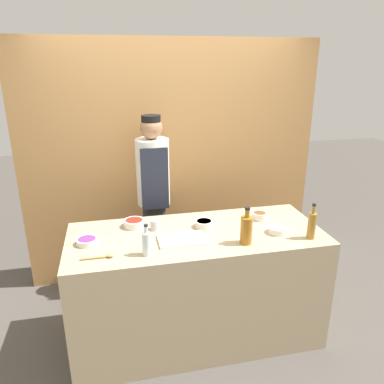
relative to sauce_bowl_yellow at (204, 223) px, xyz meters
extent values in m
plane|color=#4C4742|center=(-0.08, -0.10, -0.97)|extent=(14.00, 14.00, 0.00)
cube|color=#B7844C|center=(-0.08, 1.02, 0.23)|extent=(2.94, 0.18, 2.40)
cube|color=tan|center=(-0.08, -0.10, -0.50)|extent=(1.96, 0.81, 0.94)
cylinder|color=silver|center=(0.00, 0.00, 0.00)|extent=(0.14, 0.14, 0.05)
cylinder|color=yellow|center=(0.00, 0.00, 0.02)|extent=(0.12, 0.12, 0.02)
cylinder|color=silver|center=(-0.54, 0.13, 0.00)|extent=(0.17, 0.17, 0.06)
cylinder|color=red|center=(-0.54, 0.13, 0.02)|extent=(0.14, 0.14, 0.02)
cylinder|color=silver|center=(0.49, 0.05, 0.00)|extent=(0.12, 0.12, 0.06)
cylinder|color=brown|center=(0.49, 0.05, 0.02)|extent=(0.10, 0.10, 0.02)
cylinder|color=silver|center=(0.52, -0.23, -0.01)|extent=(0.14, 0.14, 0.05)
cylinder|color=orange|center=(0.52, -0.23, 0.01)|extent=(0.11, 0.11, 0.01)
cylinder|color=silver|center=(-0.90, -0.09, -0.01)|extent=(0.16, 0.16, 0.04)
cylinder|color=#703384|center=(-0.90, -0.09, 0.00)|extent=(0.13, 0.13, 0.01)
cube|color=white|center=(-0.22, -0.20, -0.02)|extent=(0.35, 0.22, 0.02)
cylinder|color=silver|center=(-0.49, -0.35, 0.05)|extent=(0.06, 0.06, 0.16)
cylinder|color=silver|center=(-0.49, -0.35, 0.16)|extent=(0.03, 0.03, 0.05)
cylinder|color=black|center=(-0.49, -0.35, 0.19)|extent=(0.03, 0.03, 0.01)
cylinder|color=#9E661E|center=(0.23, -0.34, 0.07)|extent=(0.09, 0.09, 0.20)
cylinder|color=#9E661E|center=(0.23, -0.34, 0.20)|extent=(0.04, 0.04, 0.06)
cylinder|color=black|center=(0.23, -0.34, 0.24)|extent=(0.04, 0.04, 0.02)
cylinder|color=olive|center=(0.73, -0.36, 0.07)|extent=(0.06, 0.06, 0.20)
cylinder|color=olive|center=(0.73, -0.36, 0.20)|extent=(0.02, 0.02, 0.06)
cylinder|color=black|center=(0.73, -0.36, 0.24)|extent=(0.03, 0.03, 0.02)
cylinder|color=#B7B7BC|center=(-0.39, 0.03, 0.01)|extent=(0.07, 0.07, 0.08)
cylinder|color=#B2844C|center=(-0.85, -0.33, -0.02)|extent=(0.18, 0.02, 0.02)
ellipsoid|color=#B2844C|center=(-0.74, -0.33, -0.02)|extent=(0.05, 0.04, 0.02)
cylinder|color=#28282D|center=(-0.32, 0.67, -0.51)|extent=(0.22, 0.22, 0.92)
cylinder|color=white|center=(-0.32, 0.67, 0.25)|extent=(0.30, 0.30, 0.61)
cube|color=#232838|center=(-0.32, 0.52, 0.23)|extent=(0.24, 0.02, 0.57)
sphere|color=#9E704C|center=(-0.32, 0.67, 0.66)|extent=(0.20, 0.20, 0.20)
cylinder|color=black|center=(-0.32, 0.67, 0.74)|extent=(0.17, 0.17, 0.07)
camera|label=1|loc=(-0.68, -2.63, 1.23)|focal=35.00mm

